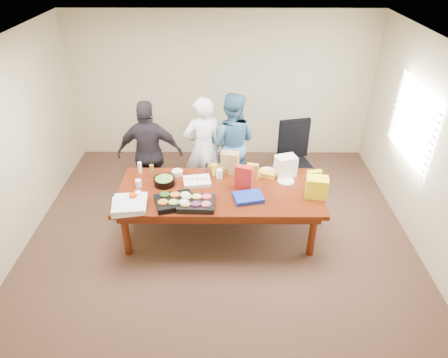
{
  "coord_description": "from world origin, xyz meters",
  "views": [
    {
      "loc": [
        0.09,
        -4.6,
        3.83
      ],
      "look_at": [
        0.06,
        0.1,
        0.87
      ],
      "focal_mm": 32.13,
      "sensor_mm": 36.0,
      "label": 1
    }
  ],
  "objects_px": {
    "office_chair": "(294,163)",
    "person_center": "(203,148)",
    "salad_bowl": "(164,181)",
    "sheet_cake": "(197,182)",
    "conference_table": "(220,212)",
    "person_right": "(232,143)"
  },
  "relations": [
    {
      "from": "office_chair",
      "to": "sheet_cake",
      "type": "relative_size",
      "value": 3.23
    },
    {
      "from": "person_right",
      "to": "person_center",
      "type": "bearing_deg",
      "value": 34.05
    },
    {
      "from": "salad_bowl",
      "to": "person_center",
      "type": "bearing_deg",
      "value": 60.61
    },
    {
      "from": "person_right",
      "to": "sheet_cake",
      "type": "height_order",
      "value": "person_right"
    },
    {
      "from": "person_right",
      "to": "salad_bowl",
      "type": "bearing_deg",
      "value": 60.03
    },
    {
      "from": "office_chair",
      "to": "salad_bowl",
      "type": "xyz_separation_m",
      "value": [
        -1.96,
        -0.86,
        0.19
      ]
    },
    {
      "from": "office_chair",
      "to": "sheet_cake",
      "type": "height_order",
      "value": "office_chair"
    },
    {
      "from": "office_chair",
      "to": "person_right",
      "type": "bearing_deg",
      "value": 153.99
    },
    {
      "from": "office_chair",
      "to": "person_center",
      "type": "relative_size",
      "value": 0.71
    },
    {
      "from": "office_chair",
      "to": "sheet_cake",
      "type": "bearing_deg",
      "value": -164.08
    },
    {
      "from": "person_right",
      "to": "sheet_cake",
      "type": "distance_m",
      "value": 1.18
    },
    {
      "from": "office_chair",
      "to": "salad_bowl",
      "type": "height_order",
      "value": "office_chair"
    },
    {
      "from": "salad_bowl",
      "to": "office_chair",
      "type": "bearing_deg",
      "value": 23.62
    },
    {
      "from": "office_chair",
      "to": "person_center",
      "type": "bearing_deg",
      "value": 165.25
    },
    {
      "from": "salad_bowl",
      "to": "conference_table",
      "type": "bearing_deg",
      "value": -10.57
    },
    {
      "from": "office_chair",
      "to": "person_right",
      "type": "xyz_separation_m",
      "value": [
        -1.0,
        0.23,
        0.25
      ]
    },
    {
      "from": "office_chair",
      "to": "sheet_cake",
      "type": "xyz_separation_m",
      "value": [
        -1.5,
        -0.84,
        0.18
      ]
    },
    {
      "from": "sheet_cake",
      "to": "office_chair",
      "type": "bearing_deg",
      "value": 19.9
    },
    {
      "from": "person_center",
      "to": "sheet_cake",
      "type": "distance_m",
      "value": 0.88
    },
    {
      "from": "office_chair",
      "to": "person_center",
      "type": "xyz_separation_m",
      "value": [
        -1.46,
        0.04,
        0.25
      ]
    },
    {
      "from": "conference_table",
      "to": "office_chair",
      "type": "distance_m",
      "value": 1.57
    },
    {
      "from": "person_center",
      "to": "salad_bowl",
      "type": "distance_m",
      "value": 1.03
    }
  ]
}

